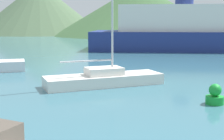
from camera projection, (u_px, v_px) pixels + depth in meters
The scene contains 5 objects.
sailboat_inner at pixel (104, 78), 18.98m from camera, with size 7.22×5.48×11.07m.
ferry_distant at pixel (183, 30), 43.29m from camera, with size 25.90×11.93×7.64m.
buoy_marker at pixel (215, 96), 14.67m from camera, with size 0.84×0.84×0.97m.
hill_west at pixel (40, 8), 100.34m from camera, with size 41.22×41.22×16.31m.
hill_central at pixel (140, 10), 89.66m from camera, with size 49.68×49.68×14.52m.
Camera 1 is at (2.14, -2.82, 3.84)m, focal length 50.00 mm.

